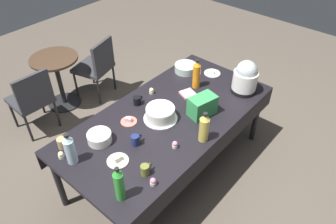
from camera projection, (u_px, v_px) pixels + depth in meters
name	position (u px, v px, depth m)	size (l,w,h in m)	color
ground	(168.00, 167.00, 3.56)	(9.00, 9.00, 0.00)	brown
potluck_table	(168.00, 121.00, 3.12)	(2.20, 1.10, 0.75)	black
frosted_layer_cake	(160.00, 114.00, 3.00)	(0.32, 0.32, 0.13)	silver
slow_cooker	(245.00, 78.00, 3.29)	(0.26, 0.26, 0.36)	black
glass_salad_bowl	(186.00, 68.00, 3.67)	(0.25, 0.25, 0.09)	#B2C6BC
ceramic_snack_bowl	(99.00, 137.00, 2.79)	(0.21, 0.21, 0.09)	silver
dessert_plate_white	(212.00, 73.00, 3.65)	(0.18, 0.18, 0.04)	white
dessert_plate_cream	(118.00, 160.00, 2.63)	(0.18, 0.18, 0.06)	beige
dessert_plate_coral	(129.00, 121.00, 3.00)	(0.15, 0.15, 0.05)	#E07266
cupcake_vanilla	(210.00, 94.00, 3.29)	(0.05, 0.05, 0.07)	beige
cupcake_cocoa	(175.00, 145.00, 2.74)	(0.05, 0.05, 0.07)	beige
cupcake_lemon	(153.00, 182.00, 2.43)	(0.05, 0.05, 0.07)	beige
cupcake_berry	(152.00, 91.00, 3.34)	(0.05, 0.05, 0.07)	beige
cupcake_mint	(61.00, 155.00, 2.64)	(0.05, 0.05, 0.07)	beige
soda_bottle_lime_soda	(119.00, 184.00, 2.27)	(0.07, 0.07, 0.33)	green
soda_bottle_water	(70.00, 149.00, 2.55)	(0.09, 0.09, 0.30)	silver
soda_bottle_ginger_ale	(204.00, 128.00, 2.74)	(0.09, 0.09, 0.30)	gold
soda_bottle_orange_juice	(197.00, 74.00, 3.36)	(0.08, 0.08, 0.33)	orange
coffee_mug_black	(137.00, 101.00, 3.20)	(0.11, 0.07, 0.09)	black
coffee_mug_tan	(63.00, 143.00, 2.73)	(0.12, 0.08, 0.09)	tan
coffee_mug_olive	(145.00, 170.00, 2.50)	(0.11, 0.07, 0.09)	olive
coffee_mug_navy	(135.00, 140.00, 2.75)	(0.11, 0.07, 0.10)	navy
soda_carton	(202.00, 106.00, 3.04)	(0.26, 0.16, 0.20)	#338C4C
paper_napkin_stack	(188.00, 94.00, 3.34)	(0.14, 0.14, 0.02)	pink
maroon_chair_left	(32.00, 98.00, 3.73)	(0.46, 0.46, 0.85)	#333338
maroon_chair_right	(97.00, 65.00, 4.30)	(0.54, 0.54, 0.85)	#333338
round_cafe_table	(57.00, 73.00, 4.14)	(0.60, 0.60, 0.72)	#473323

